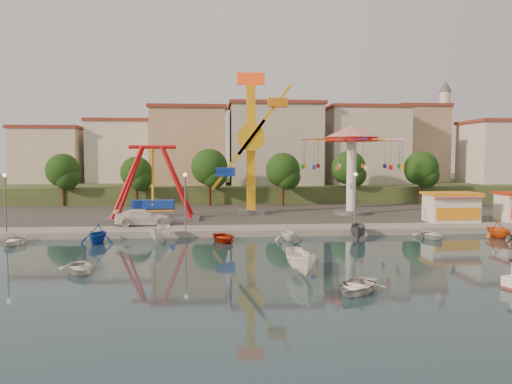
{
  "coord_description": "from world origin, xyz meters",
  "views": [
    {
      "loc": [
        -5.28,
        -33.17,
        7.34
      ],
      "look_at": [
        -1.37,
        14.0,
        4.0
      ],
      "focal_mm": 35.0,
      "sensor_mm": 36.0,
      "label": 1
    }
  ],
  "objects": [
    {
      "name": "ground",
      "position": [
        0.0,
        0.0,
        0.0
      ],
      "size": [
        200.0,
        200.0,
        0.0
      ],
      "primitive_type": "plane",
      "color": "#16303C",
      "rests_on": "ground"
    },
    {
      "name": "quay_deck",
      "position": [
        0.0,
        62.0,
        0.3
      ],
      "size": [
        200.0,
        100.0,
        0.6
      ],
      "primitive_type": "cube",
      "color": "#9E998E",
      "rests_on": "ground"
    },
    {
      "name": "asphalt_pad",
      "position": [
        0.0,
        30.0,
        0.6
      ],
      "size": [
        90.0,
        28.0,
        0.01
      ],
      "primitive_type": "cube",
      "color": "#4C4944",
      "rests_on": "quay_deck"
    },
    {
      "name": "hill_terrace",
      "position": [
        0.0,
        67.0,
        1.5
      ],
      "size": [
        200.0,
        60.0,
        3.0
      ],
      "primitive_type": "cube",
      "color": "#384C26",
      "rests_on": "ground"
    },
    {
      "name": "pirate_ship_ride",
      "position": [
        -11.92,
        21.12,
        4.39
      ],
      "size": [
        10.0,
        5.0,
        8.0
      ],
      "color": "#59595E",
      "rests_on": "quay_deck"
    },
    {
      "name": "kamikaze_tower",
      "position": [
        -0.71,
        25.14,
        8.5
      ],
      "size": [
        6.32,
        3.1,
        16.5
      ],
      "color": "#59595E",
      "rests_on": "quay_deck"
    },
    {
      "name": "wave_swinger",
      "position": [
        10.71,
        24.19,
        8.2
      ],
      "size": [
        11.6,
        11.6,
        10.4
      ],
      "color": "#59595E",
      "rests_on": "quay_deck"
    },
    {
      "name": "booth_left",
      "position": [
        19.19,
        16.49,
        2.16
      ],
      "size": [
        5.4,
        3.78,
        3.08
      ],
      "color": "white",
      "rests_on": "quay_deck"
    },
    {
      "name": "lamp_post_0",
      "position": [
        -24.0,
        13.0,
        3.1
      ],
      "size": [
        0.14,
        0.14,
        5.0
      ],
      "primitive_type": "cylinder",
      "color": "#59595E",
      "rests_on": "quay_deck"
    },
    {
      "name": "lamp_post_1",
      "position": [
        -8.0,
        13.0,
        3.1
      ],
      "size": [
        0.14,
        0.14,
        5.0
      ],
      "primitive_type": "cylinder",
      "color": "#59595E",
      "rests_on": "quay_deck"
    },
    {
      "name": "lamp_post_2",
      "position": [
        8.0,
        13.0,
        3.1
      ],
      "size": [
        0.14,
        0.14,
        5.0
      ],
      "primitive_type": "cylinder",
      "color": "#59595E",
      "rests_on": "quay_deck"
    },
    {
      "name": "tree_0",
      "position": [
        -26.0,
        36.98,
        5.47
      ],
      "size": [
        4.6,
        4.6,
        7.19
      ],
      "color": "#382314",
      "rests_on": "quay_deck"
    },
    {
      "name": "tree_1",
      "position": [
        -16.0,
        36.24,
        5.2
      ],
      "size": [
        4.35,
        4.35,
        6.8
      ],
      "color": "#382314",
      "rests_on": "quay_deck"
    },
    {
      "name": "tree_2",
      "position": [
        -6.0,
        35.81,
        5.92
      ],
      "size": [
        5.02,
        5.02,
        7.85
      ],
      "color": "#382314",
      "rests_on": "quay_deck"
    },
    {
      "name": "tree_3",
      "position": [
        4.0,
        34.36,
        5.55
      ],
      "size": [
        4.68,
        4.68,
        7.32
      ],
      "color": "#382314",
      "rests_on": "quay_deck"
    },
    {
      "name": "tree_4",
      "position": [
        14.0,
        37.35,
        5.75
      ],
      "size": [
        4.86,
        4.86,
        7.6
      ],
      "color": "#382314",
      "rests_on": "quay_deck"
    },
    {
      "name": "tree_5",
      "position": [
        24.0,
        35.54,
        5.71
      ],
      "size": [
        4.83,
        4.83,
        7.54
      ],
      "color": "#382314",
      "rests_on": "quay_deck"
    },
    {
      "name": "building_0",
      "position": [
        -33.37,
        46.06,
        8.93
      ],
      "size": [
        9.26,
        9.53,
        11.87
      ],
      "primitive_type": "cube",
      "color": "beige",
      "rests_on": "hill_terrace"
    },
    {
      "name": "building_1",
      "position": [
        -21.33,
        51.38,
        7.32
      ],
      "size": [
        12.33,
        9.01,
        8.63
      ],
      "primitive_type": "cube",
      "color": "silver",
      "rests_on": "hill_terrace"
    },
    {
      "name": "building_2",
      "position": [
        -8.19,
        51.96,
        8.62
      ],
      "size": [
        11.95,
        9.28,
        11.23
      ],
      "primitive_type": "cube",
      "color": "tan",
      "rests_on": "hill_terrace"
    },
    {
      "name": "building_3",
      "position": [
        5.6,
        48.8,
        7.6
      ],
      "size": [
        12.59,
        10.5,
        9.2
      ],
      "primitive_type": "cube",
      "color": "beige",
      "rests_on": "hill_terrace"
    },
    {
      "name": "building_4",
      "position": [
        19.07,
        52.2,
        7.62
      ],
      "size": [
        10.75,
        9.23,
        9.24
      ],
      "primitive_type": "cube",
      "color": "beige",
      "rests_on": "hill_terrace"
    },
    {
      "name": "building_5",
      "position": [
        32.37,
        50.33,
        8.61
      ],
      "size": [
        12.77,
        10.96,
        11.21
      ],
      "primitive_type": "cube",
      "color": "tan",
      "rests_on": "hill_terrace"
    },
    {
      "name": "building_6",
      "position": [
        44.15,
        48.77,
        9.18
      ],
      "size": [
        8.23,
        8.98,
        12.36
      ],
      "primitive_type": "cube",
      "color": "silver",
      "rests_on": "hill_terrace"
    },
    {
      "name": "minaret",
      "position": [
        36.0,
        54.0,
        12.55
      ],
      "size": [
        2.8,
        2.8,
        18.0
      ],
      "color": "silver",
      "rests_on": "hill_terrace"
    },
    {
      "name": "rowboat_a",
      "position": [
        -13.88,
        -1.12,
        0.34
      ],
      "size": [
        3.39,
        3.91,
        0.68
      ],
      "primitive_type": "imported",
      "rotation": [
        0.0,
        0.0,
        0.39
      ],
      "color": "silver",
      "rests_on": "ground"
    },
    {
      "name": "rowboat_b",
      "position": [
        2.37,
        -7.14,
        0.38
      ],
      "size": [
        4.28,
        4.46,
        0.75
      ],
      "primitive_type": "imported",
      "rotation": [
        0.0,
        0.0,
        -0.67
      ],
      "color": "silver",
      "rests_on": "ground"
    },
    {
      "name": "skiff",
      "position": [
        0.08,
        -2.63,
        0.78
      ],
      "size": [
        1.83,
        4.14,
        1.56
      ],
      "primitive_type": "imported",
      "rotation": [
        0.0,
        0.0,
        0.08
      ],
      "color": "white",
      "rests_on": "ground"
    },
    {
      "name": "van",
      "position": [
        -12.32,
        16.36,
        1.4
      ],
      "size": [
        5.7,
        2.78,
        1.6
      ],
      "primitive_type": "imported",
      "rotation": [
        0.0,
        0.0,
        1.67
      ],
      "color": "white",
      "rests_on": "quay_deck"
    },
    {
      "name": "moored_boat_0",
      "position": [
        -22.11,
        9.8,
        0.37
      ],
      "size": [
        2.77,
        3.72,
        0.74
      ],
      "primitive_type": "imported",
      "rotation": [
        0.0,
        0.0,
        0.07
      ],
      "color": "white",
      "rests_on": "ground"
    },
    {
      "name": "moored_boat_1",
      "position": [
        -15.26,
        9.8,
        0.84
      ],
      "size": [
        3.07,
        3.46,
        1.68
      ],
      "primitive_type": "imported",
      "rotation": [
        0.0,
        0.0,
        -0.11
      ],
      "color": "#1446B2",
      "rests_on": "ground"
    },
    {
      "name": "moored_boat_2",
      "position": [
        -9.93,
        9.8,
        0.74
      ],
      "size": [
        2.09,
        4.02,
        1.48
      ],
      "primitive_type": "imported",
      "rotation": [
        0.0,
        0.0,
        -0.18
      ],
      "color": "white",
      "rests_on": "ground"
    },
    {
      "name": "moored_boat_3",
      "position": [
        -4.58,
        9.8,
        0.37
      ],
      "size": [
        3.34,
        4.11,
        0.75
      ],
      "primitive_type": "imported",
      "rotation": [
        0.0,
        0.0,
        0.23
      ],
      "color": "red",
      "rests_on": "ground"
    },
    {
      "name": "moored_boat_4",
      "position": [
        1.1,
        9.8,
        0.73
      ],
      "size": [
        2.78,
        3.11,
        1.47
      ],
      "primitive_type": "imported",
      "rotation": [
        0.0,
        0.0,
        0.15
      ],
      "color": "white",
      "rests_on": "ground"
    },
    {
      "name": "moored_boat_5",
      "position": [
        7.41,
        9.8,
        0.7
      ],
      "size": [
        2.38,
        3.87,
        1.4
      ],
      "primitive_type": "imported",
      "rotation": [
        0.0,
        0.0,
        -0.3
      ],
      "color": "#57565B",
      "rests_on": "ground"
    },
    {
      "name": "moored_boat_6",
      "position": [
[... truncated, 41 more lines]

